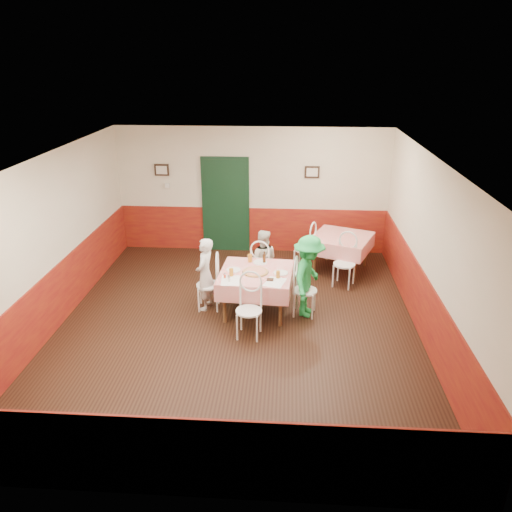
# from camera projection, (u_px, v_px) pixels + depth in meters

# --- Properties ---
(floor) EXTENTS (7.00, 7.00, 0.00)m
(floor) POSITION_uv_depth(u_px,v_px,m) (238.00, 326.00, 8.37)
(floor) COLOR black
(floor) RESTS_ON ground
(ceiling) EXTENTS (7.00, 7.00, 0.00)m
(ceiling) POSITION_uv_depth(u_px,v_px,m) (235.00, 159.00, 7.31)
(ceiling) COLOR white
(ceiling) RESTS_ON back_wall
(back_wall) EXTENTS (6.00, 0.10, 2.80)m
(back_wall) POSITION_uv_depth(u_px,v_px,m) (252.00, 191.00, 11.07)
(back_wall) COLOR beige
(back_wall) RESTS_ON ground
(front_wall) EXTENTS (6.00, 0.10, 2.80)m
(front_wall) POSITION_uv_depth(u_px,v_px,m) (198.00, 385.00, 4.61)
(front_wall) COLOR beige
(front_wall) RESTS_ON ground
(left_wall) EXTENTS (0.10, 7.00, 2.80)m
(left_wall) POSITION_uv_depth(u_px,v_px,m) (51.00, 244.00, 8.02)
(left_wall) COLOR beige
(left_wall) RESTS_ON ground
(right_wall) EXTENTS (0.10, 7.00, 2.80)m
(right_wall) POSITION_uv_depth(u_px,v_px,m) (430.00, 253.00, 7.66)
(right_wall) COLOR beige
(right_wall) RESTS_ON ground
(wainscot_back) EXTENTS (6.00, 0.03, 1.00)m
(wainscot_back) POSITION_uv_depth(u_px,v_px,m) (252.00, 229.00, 11.40)
(wainscot_back) COLOR maroon
(wainscot_back) RESTS_ON ground
(wainscot_front) EXTENTS (6.00, 0.03, 1.00)m
(wainscot_front) POSITION_uv_depth(u_px,v_px,m) (202.00, 459.00, 4.96)
(wainscot_front) COLOR maroon
(wainscot_front) RESTS_ON ground
(wainscot_left) EXTENTS (0.03, 7.00, 1.00)m
(wainscot_left) POSITION_uv_depth(u_px,v_px,m) (60.00, 294.00, 8.36)
(wainscot_left) COLOR maroon
(wainscot_left) RESTS_ON ground
(wainscot_right) EXTENTS (0.03, 7.00, 1.00)m
(wainscot_right) POSITION_uv_depth(u_px,v_px,m) (422.00, 305.00, 8.00)
(wainscot_right) COLOR maroon
(wainscot_right) RESTS_ON ground
(door) EXTENTS (0.96, 0.06, 2.10)m
(door) POSITION_uv_depth(u_px,v_px,m) (226.00, 206.00, 11.19)
(door) COLOR black
(door) RESTS_ON ground
(picture_left) EXTENTS (0.32, 0.03, 0.26)m
(picture_left) POSITION_uv_depth(u_px,v_px,m) (162.00, 170.00, 10.98)
(picture_left) COLOR black
(picture_left) RESTS_ON back_wall
(picture_right) EXTENTS (0.32, 0.03, 0.26)m
(picture_right) POSITION_uv_depth(u_px,v_px,m) (312.00, 172.00, 10.78)
(picture_right) COLOR black
(picture_right) RESTS_ON back_wall
(thermostat) EXTENTS (0.10, 0.03, 0.10)m
(thermostat) POSITION_uv_depth(u_px,v_px,m) (167.00, 186.00, 11.10)
(thermostat) COLOR white
(thermostat) RESTS_ON back_wall
(main_table) EXTENTS (1.30, 1.30, 0.77)m
(main_table) POSITION_uv_depth(u_px,v_px,m) (256.00, 292.00, 8.71)
(main_table) COLOR red
(main_table) RESTS_ON ground
(second_table) EXTENTS (1.46, 1.46, 0.77)m
(second_table) POSITION_uv_depth(u_px,v_px,m) (340.00, 253.00, 10.36)
(second_table) COLOR red
(second_table) RESTS_ON ground
(chair_left) EXTENTS (0.44, 0.44, 0.90)m
(chair_left) POSITION_uv_depth(u_px,v_px,m) (208.00, 285.00, 8.79)
(chair_left) COLOR white
(chair_left) RESTS_ON ground
(chair_right) EXTENTS (0.48, 0.48, 0.90)m
(chair_right) POSITION_uv_depth(u_px,v_px,m) (305.00, 291.00, 8.58)
(chair_right) COLOR white
(chair_right) RESTS_ON ground
(chair_far) EXTENTS (0.49, 0.49, 0.90)m
(chair_far) POSITION_uv_depth(u_px,v_px,m) (262.00, 268.00, 9.46)
(chair_far) COLOR white
(chair_far) RESTS_ON ground
(chair_near) EXTENTS (0.46, 0.46, 0.90)m
(chair_near) POSITION_uv_depth(u_px,v_px,m) (249.00, 311.00, 7.90)
(chair_near) COLOR white
(chair_near) RESTS_ON ground
(chair_second_a) EXTENTS (0.55, 0.55, 0.90)m
(chair_second_a) POSITION_uv_depth(u_px,v_px,m) (304.00, 249.00, 10.38)
(chair_second_a) COLOR white
(chair_second_a) RESTS_ON ground
(chair_second_b) EXTENTS (0.55, 0.55, 0.90)m
(chair_second_b) POSITION_uv_depth(u_px,v_px,m) (344.00, 264.00, 9.64)
(chair_second_b) COLOR white
(chair_second_b) RESTS_ON ground
(pizza) EXTENTS (0.45, 0.45, 0.03)m
(pizza) POSITION_uv_depth(u_px,v_px,m) (255.00, 272.00, 8.52)
(pizza) COLOR #B74723
(pizza) RESTS_ON main_table
(plate_left) EXTENTS (0.27, 0.27, 0.01)m
(plate_left) POSITION_uv_depth(u_px,v_px,m) (233.00, 270.00, 8.61)
(plate_left) COLOR white
(plate_left) RESTS_ON main_table
(plate_right) EXTENTS (0.27, 0.27, 0.01)m
(plate_right) POSITION_uv_depth(u_px,v_px,m) (281.00, 273.00, 8.50)
(plate_right) COLOR white
(plate_right) RESTS_ON main_table
(plate_far) EXTENTS (0.27, 0.27, 0.01)m
(plate_far) POSITION_uv_depth(u_px,v_px,m) (260.00, 262.00, 8.92)
(plate_far) COLOR white
(plate_far) RESTS_ON main_table
(glass_a) EXTENTS (0.08, 0.08, 0.13)m
(glass_a) POSITION_uv_depth(u_px,v_px,m) (231.00, 272.00, 8.38)
(glass_a) COLOR #BF7219
(glass_a) RESTS_ON main_table
(glass_b) EXTENTS (0.07, 0.07, 0.12)m
(glass_b) POSITION_uv_depth(u_px,v_px,m) (278.00, 274.00, 8.30)
(glass_b) COLOR #BF7219
(glass_b) RESTS_ON main_table
(glass_c) EXTENTS (0.08, 0.08, 0.14)m
(glass_c) POSITION_uv_depth(u_px,v_px,m) (250.00, 258.00, 8.94)
(glass_c) COLOR #BF7219
(glass_c) RESTS_ON main_table
(beer_bottle) EXTENTS (0.06, 0.06, 0.20)m
(beer_bottle) POSITION_uv_depth(u_px,v_px,m) (264.00, 258.00, 8.88)
(beer_bottle) COLOR #381C0A
(beer_bottle) RESTS_ON main_table
(shaker_a) EXTENTS (0.04, 0.04, 0.09)m
(shaker_a) POSITION_uv_depth(u_px,v_px,m) (229.00, 278.00, 8.21)
(shaker_a) COLOR silver
(shaker_a) RESTS_ON main_table
(shaker_b) EXTENTS (0.04, 0.04, 0.09)m
(shaker_b) POSITION_uv_depth(u_px,v_px,m) (229.00, 279.00, 8.17)
(shaker_b) COLOR silver
(shaker_b) RESTS_ON main_table
(shaker_c) EXTENTS (0.04, 0.04, 0.09)m
(shaker_c) POSITION_uv_depth(u_px,v_px,m) (225.00, 276.00, 8.30)
(shaker_c) COLOR #B23319
(shaker_c) RESTS_ON main_table
(menu_left) EXTENTS (0.33, 0.42, 0.00)m
(menu_left) POSITION_uv_depth(u_px,v_px,m) (230.00, 281.00, 8.23)
(menu_left) COLOR white
(menu_left) RESTS_ON main_table
(menu_right) EXTENTS (0.40, 0.47, 0.00)m
(menu_right) POSITION_uv_depth(u_px,v_px,m) (275.00, 282.00, 8.17)
(menu_right) COLOR white
(menu_right) RESTS_ON main_table
(wallet) EXTENTS (0.12, 0.10, 0.02)m
(wallet) POSITION_uv_depth(u_px,v_px,m) (270.00, 280.00, 8.24)
(wallet) COLOR black
(wallet) RESTS_ON main_table
(diner_left) EXTENTS (0.40, 0.53, 1.32)m
(diner_left) POSITION_uv_depth(u_px,v_px,m) (205.00, 274.00, 8.71)
(diner_left) COLOR gray
(diner_left) RESTS_ON ground
(diner_far) EXTENTS (0.60, 0.47, 1.20)m
(diner_far) POSITION_uv_depth(u_px,v_px,m) (262.00, 260.00, 9.45)
(diner_far) COLOR gray
(diner_far) RESTS_ON ground
(diner_right) EXTENTS (0.78, 1.05, 1.45)m
(diner_right) POSITION_uv_depth(u_px,v_px,m) (308.00, 276.00, 8.47)
(diner_right) COLOR gray
(diner_right) RESTS_ON ground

